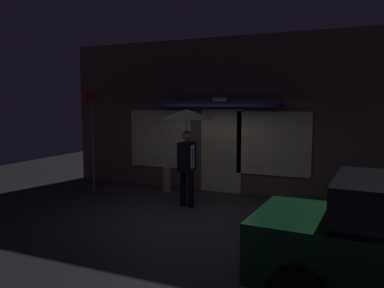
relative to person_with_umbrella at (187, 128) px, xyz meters
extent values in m
plane|color=#2D2D33|center=(0.25, -0.54, -1.79)|extent=(18.00, 18.00, 0.00)
cube|color=brown|center=(0.25, 1.81, 0.23)|extent=(9.11, 0.30, 4.04)
cube|color=beige|center=(0.25, 1.64, -0.69)|extent=(1.10, 0.04, 2.20)
cube|color=beige|center=(-1.56, 1.64, -0.44)|extent=(1.86, 0.04, 1.60)
cube|color=beige|center=(1.61, 1.64, -0.44)|extent=(1.86, 0.04, 1.60)
cube|color=white|center=(0.25, 1.56, 0.66)|extent=(0.36, 0.16, 0.12)
cube|color=navy|center=(0.25, 1.31, 0.51)|extent=(3.20, 0.70, 0.08)
cylinder|color=black|center=(-0.10, 0.01, -1.38)|extent=(0.15, 0.15, 0.82)
cylinder|color=black|center=(0.10, -0.01, -1.38)|extent=(0.15, 0.15, 0.82)
cube|color=black|center=(0.00, 0.00, -0.64)|extent=(0.30, 0.49, 0.66)
cube|color=silver|center=(0.13, 0.02, -0.64)|extent=(0.04, 0.14, 0.53)
cube|color=navy|center=(0.13, 0.02, -0.66)|extent=(0.03, 0.05, 0.42)
sphere|color=tan|center=(0.00, 0.00, -0.16)|extent=(0.23, 0.23, 0.23)
cylinder|color=slate|center=(0.00, 0.00, -0.09)|extent=(0.02, 0.02, 1.03)
cone|color=black|center=(0.00, 0.00, 0.32)|extent=(1.21, 1.21, 0.22)
cylinder|color=black|center=(3.05, -2.00, -1.47)|extent=(0.65, 0.26, 0.64)
cylinder|color=#595B60|center=(-2.93, 0.40, -0.41)|extent=(0.07, 0.07, 2.77)
cube|color=red|center=(-2.93, 0.38, 0.73)|extent=(0.40, 0.02, 0.30)
cylinder|color=#9E998E|center=(-1.07, 1.07, -1.45)|extent=(0.22, 0.22, 0.68)
camera|label=1|loc=(3.42, -7.64, 0.56)|focal=35.07mm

